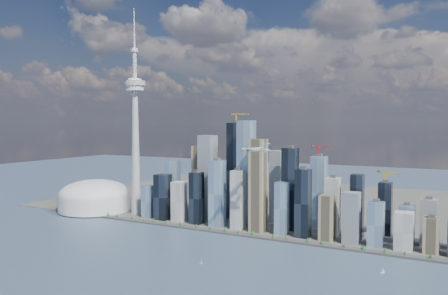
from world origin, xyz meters
The scene contains 10 objects.
ground centered at (0.00, 0.00, 0.00)m, with size 4000.00×4000.00×0.00m, color #384D63.
seawall centered at (0.00, 250.00, 2.00)m, with size 1100.00×22.00×4.00m, color #383838.
land centered at (0.00, 700.00, 1.50)m, with size 1400.00×900.00×3.00m, color #4C4C47.
shoreline_trees centered at (0.00, 250.00, 8.78)m, with size 960.53×7.20×8.80m.
skyscraper_cluster centered at (59.61, 336.82, 85.08)m, with size 736.00×142.00×273.14m.
needle_tower centered at (-300.00, 310.00, 235.84)m, with size 56.00×56.00×550.50m.
dome_stadium centered at (-440.00, 300.00, 39.44)m, with size 200.00×200.00×86.00m.
airplane centered at (95.76, 209.96, 194.55)m, with size 71.87×63.75×17.52m.
sailboat_west centered at (66.81, 40.39, 3.23)m, with size 7.27×3.34×10.06m.
sailboat_east centered at (358.57, 138.84, 3.22)m, with size 7.22×3.53×10.03m.
Camera 1 is at (459.02, -612.03, 248.39)m, focal length 35.00 mm.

